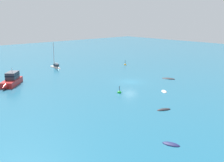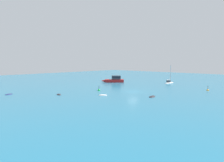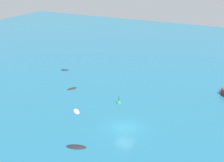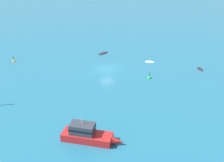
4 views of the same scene
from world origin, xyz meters
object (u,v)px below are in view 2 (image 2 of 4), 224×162
(motor_cruiser, at_px, (114,80))
(mooring_buoy, at_px, (99,90))
(channel_buoy, at_px, (208,90))
(skiff, at_px, (9,95))
(dinghy, at_px, (59,95))
(skiff_1, at_px, (103,95))
(yacht, at_px, (169,83))
(rib, at_px, (152,97))

(motor_cruiser, bearing_deg, mooring_buoy, 75.05)
(channel_buoy, bearing_deg, motor_cruiser, -87.41)
(skiff, xyz_separation_m, motor_cruiser, (-34.92, -0.66, 0.89))
(channel_buoy, bearing_deg, dinghy, -36.47)
(skiff_1, xyz_separation_m, yacht, (-31.51, -1.19, 0.18))
(skiff_1, height_order, dinghy, skiff_1)
(dinghy, bearing_deg, mooring_buoy, 102.51)
(rib, distance_m, skiff, 30.99)
(dinghy, bearing_deg, rib, 57.19)
(mooring_buoy, bearing_deg, rib, 94.74)
(skiff, distance_m, yacht, 47.13)
(skiff_1, distance_m, mooring_buoy, 7.44)
(skiff_1, bearing_deg, mooring_buoy, -85.62)
(skiff, distance_m, channel_buoy, 46.82)
(mooring_buoy, bearing_deg, motor_cruiser, -148.42)
(dinghy, bearing_deg, skiff_1, 59.63)
(dinghy, distance_m, motor_cruiser, 28.97)
(motor_cruiser, xyz_separation_m, mooring_buoy, (17.15, 10.54, -0.88))
(rib, relative_size, skiff_1, 1.46)
(dinghy, xyz_separation_m, mooring_buoy, (-10.42, 1.68, 0.01))
(skiff, bearing_deg, yacht, -31.86)
(skiff_1, distance_m, channel_buoy, 26.80)
(dinghy, bearing_deg, skiff, -116.50)
(skiff_1, relative_size, mooring_buoy, 1.32)
(skiff, relative_size, yacht, 0.31)
(skiff, bearing_deg, channel_buoy, -52.97)
(dinghy, relative_size, motor_cruiser, 0.33)
(dinghy, relative_size, mooring_buoy, 1.47)
(skiff_1, height_order, mooring_buoy, mooring_buoy)
(rib, bearing_deg, channel_buoy, -34.55)
(skiff, bearing_deg, motor_cruiser, -12.69)
(motor_cruiser, relative_size, mooring_buoy, 4.42)
(dinghy, height_order, channel_buoy, channel_buoy)
(channel_buoy, xyz_separation_m, mooring_buoy, (18.52, -19.71, -0.01))
(skiff, xyz_separation_m, channel_buoy, (-36.28, 29.60, 0.02))
(skiff, height_order, dinghy, dinghy)
(mooring_buoy, bearing_deg, skiff, -29.10)
(rib, height_order, skiff_1, skiff_1)
(skiff, bearing_deg, skiff_1, -63.74)
(rib, bearing_deg, skiff, 109.61)
(yacht, bearing_deg, motor_cruiser, 126.45)
(rib, height_order, yacht, yacht)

